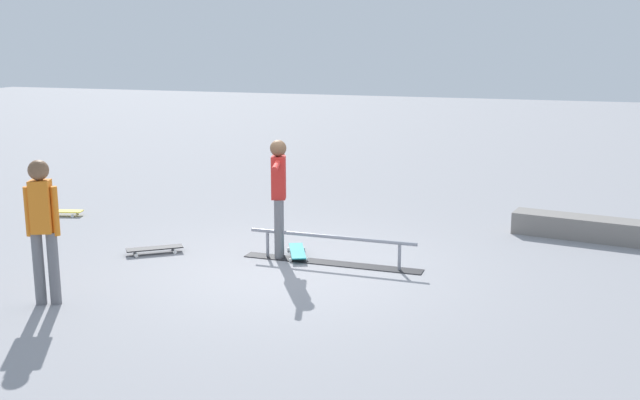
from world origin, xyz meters
name	(u,v)px	position (x,y,z in m)	size (l,w,h in m)	color
ground_plane	(289,270)	(0.00, 0.00, 0.00)	(60.00, 60.00, 0.00)	gray
grind_rail	(332,251)	(-0.45, -0.45, 0.18)	(2.55, 0.28, 0.40)	black
skate_ledge	(584,228)	(-3.76, -2.95, 0.17)	(2.13, 0.48, 0.34)	gray
skater_main	(279,190)	(0.34, -0.52, 0.97)	(0.47, 1.31, 1.67)	slate
skateboard_main	(297,251)	(0.11, -0.63, 0.07)	(0.51, 0.81, 0.09)	teal
bystander_orange_shirt	(43,224)	(2.20, 2.12, 0.96)	(0.38, 0.27, 1.71)	slate
loose_skateboard_yellow	(59,212)	(4.92, -1.64, 0.07)	(0.82, 0.41, 0.09)	yellow
loose_skateboard_black	(155,249)	(2.11, -0.10, 0.07)	(0.76, 0.64, 0.09)	black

